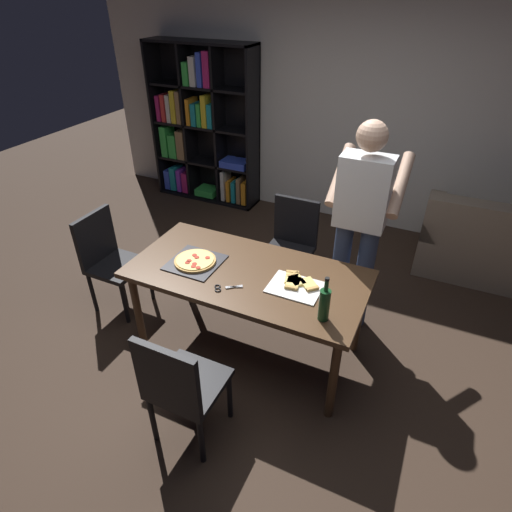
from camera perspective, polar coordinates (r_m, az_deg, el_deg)
ground_plane at (r=3.57m, az=-1.05°, el=-12.01°), size 12.00×12.00×0.00m
back_wall at (r=5.11m, az=12.52°, el=19.62°), size 6.40×0.10×2.80m
dining_table at (r=3.13m, az=-1.17°, el=-3.28°), size 1.74×0.85×0.75m
chair_near_camera at (r=2.68m, az=-10.16°, el=-16.65°), size 0.42×0.42×0.90m
chair_far_side at (r=3.92m, az=4.75°, el=1.99°), size 0.42×0.42×0.90m
chair_left_end at (r=3.92m, az=-19.23°, el=0.01°), size 0.42×0.42×0.90m
couch at (r=4.85m, az=31.05°, el=0.60°), size 1.71×0.87×0.85m
bookshelf at (r=5.72m, az=-7.21°, el=16.45°), size 1.40×0.35×1.95m
person_serving_pizza at (r=3.36m, az=13.80°, el=4.93°), size 0.55×0.54×1.75m
pepperoni_pizza_on_tray at (r=3.21m, az=-8.17°, el=-0.70°), size 0.37×0.37×0.04m
pizza_slices_on_towel at (r=2.96m, az=5.42°, el=-3.76°), size 0.36×0.30×0.03m
wine_bottle at (r=2.65m, az=9.16°, el=-6.36°), size 0.07×0.07×0.32m
kitchen_scissors at (r=2.93m, az=-4.39°, el=-4.26°), size 0.19×0.15×0.01m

